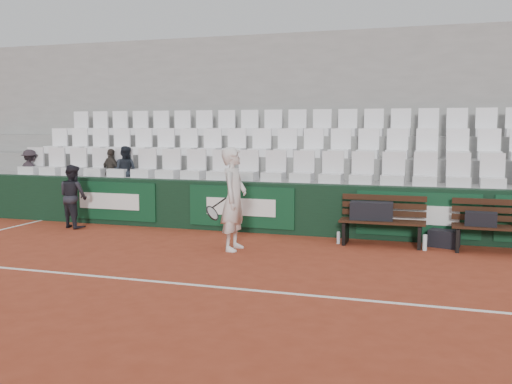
{
  "coord_description": "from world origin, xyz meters",
  "views": [
    {
      "loc": [
        3.49,
        -6.84,
        2.1
      ],
      "look_at": [
        0.57,
        2.4,
        1.0
      ],
      "focal_mm": 40.0,
      "sensor_mm": 36.0,
      "label": 1
    }
  ],
  "objects_px": {
    "sports_bag_ground": "(444,239)",
    "ball_kid": "(73,196)",
    "water_bottle_near": "(338,238)",
    "spectator_b": "(111,152)",
    "water_bottle_far": "(425,243)",
    "spectator_a": "(29,152)",
    "sports_bag_right": "(481,219)",
    "tennis_player": "(234,199)",
    "sports_bag_left": "(371,211)",
    "bench_left": "(382,233)",
    "bench_right": "(498,240)",
    "spectator_c": "(125,151)"
  },
  "relations": [
    {
      "from": "sports_bag_ground",
      "to": "ball_kid",
      "type": "bearing_deg",
      "value": -177.82
    },
    {
      "from": "water_bottle_near",
      "to": "spectator_b",
      "type": "relative_size",
      "value": 0.21
    },
    {
      "from": "water_bottle_far",
      "to": "spectator_a",
      "type": "height_order",
      "value": "spectator_a"
    },
    {
      "from": "sports_bag_right",
      "to": "tennis_player",
      "type": "height_order",
      "value": "tennis_player"
    },
    {
      "from": "sports_bag_ground",
      "to": "spectator_b",
      "type": "height_order",
      "value": "spectator_b"
    },
    {
      "from": "sports_bag_ground",
      "to": "tennis_player",
      "type": "bearing_deg",
      "value": -158.94
    },
    {
      "from": "sports_bag_left",
      "to": "ball_kid",
      "type": "bearing_deg",
      "value": -178.72
    },
    {
      "from": "bench_left",
      "to": "bench_right",
      "type": "height_order",
      "value": "same"
    },
    {
      "from": "spectator_b",
      "to": "sports_bag_ground",
      "type": "bearing_deg",
      "value": -167.15
    },
    {
      "from": "ball_kid",
      "to": "spectator_a",
      "type": "xyz_separation_m",
      "value": [
        -2.03,
        1.2,
        0.85
      ]
    },
    {
      "from": "spectator_c",
      "to": "bench_right",
      "type": "bearing_deg",
      "value": 168.66
    },
    {
      "from": "sports_bag_right",
      "to": "spectator_b",
      "type": "relative_size",
      "value": 0.47
    },
    {
      "from": "sports_bag_left",
      "to": "spectator_a",
      "type": "relative_size",
      "value": 0.73
    },
    {
      "from": "water_bottle_near",
      "to": "ball_kid",
      "type": "bearing_deg",
      "value": -179.97
    },
    {
      "from": "ball_kid",
      "to": "tennis_player",
      "type": "bearing_deg",
      "value": -173.33
    },
    {
      "from": "bench_left",
      "to": "water_bottle_far",
      "type": "height_order",
      "value": "bench_left"
    },
    {
      "from": "spectator_a",
      "to": "spectator_b",
      "type": "xyz_separation_m",
      "value": [
        2.23,
        0.0,
        0.02
      ]
    },
    {
      "from": "water_bottle_far",
      "to": "sports_bag_ground",
      "type": "bearing_deg",
      "value": 51.49
    },
    {
      "from": "ball_kid",
      "to": "water_bottle_far",
      "type": "bearing_deg",
      "value": -159.41
    },
    {
      "from": "sports_bag_right",
      "to": "spectator_c",
      "type": "bearing_deg",
      "value": 171.07
    },
    {
      "from": "sports_bag_ground",
      "to": "spectator_b",
      "type": "bearing_deg",
      "value": 172.79
    },
    {
      "from": "water_bottle_far",
      "to": "tennis_player",
      "type": "height_order",
      "value": "tennis_player"
    },
    {
      "from": "bench_right",
      "to": "water_bottle_near",
      "type": "relative_size",
      "value": 6.75
    },
    {
      "from": "tennis_player",
      "to": "spectator_b",
      "type": "distance_m",
      "value": 4.43
    },
    {
      "from": "water_bottle_near",
      "to": "spectator_a",
      "type": "relative_size",
      "value": 0.22
    },
    {
      "from": "sports_bag_ground",
      "to": "spectator_a",
      "type": "xyz_separation_m",
      "value": [
        -9.44,
        0.91,
        1.36
      ]
    },
    {
      "from": "water_bottle_far",
      "to": "bench_left",
      "type": "bearing_deg",
      "value": 164.23
    },
    {
      "from": "bench_left",
      "to": "sports_bag_left",
      "type": "height_order",
      "value": "sports_bag_left"
    },
    {
      "from": "bench_left",
      "to": "water_bottle_far",
      "type": "bearing_deg",
      "value": -15.77
    },
    {
      "from": "bench_right",
      "to": "spectator_b",
      "type": "bearing_deg",
      "value": 172.04
    },
    {
      "from": "bench_right",
      "to": "water_bottle_far",
      "type": "bearing_deg",
      "value": -171.39
    },
    {
      "from": "water_bottle_far",
      "to": "tennis_player",
      "type": "distance_m",
      "value": 3.36
    },
    {
      "from": "bench_left",
      "to": "sports_bag_left",
      "type": "xyz_separation_m",
      "value": [
        -0.2,
        0.04,
        0.39
      ]
    },
    {
      "from": "sports_bag_right",
      "to": "spectator_c",
      "type": "distance_m",
      "value": 7.6
    },
    {
      "from": "bench_right",
      "to": "sports_bag_right",
      "type": "height_order",
      "value": "sports_bag_right"
    },
    {
      "from": "water_bottle_far",
      "to": "spectator_c",
      "type": "distance_m",
      "value": 6.83
    },
    {
      "from": "bench_left",
      "to": "sports_bag_right",
      "type": "distance_m",
      "value": 1.67
    },
    {
      "from": "tennis_player",
      "to": "spectator_a",
      "type": "xyz_separation_m",
      "value": [
        -5.99,
        2.24,
        0.63
      ]
    },
    {
      "from": "spectator_b",
      "to": "ball_kid",
      "type": "bearing_deg",
      "value": 100.9
    },
    {
      "from": "bench_right",
      "to": "spectator_c",
      "type": "bearing_deg",
      "value": 171.68
    },
    {
      "from": "sports_bag_left",
      "to": "sports_bag_ground",
      "type": "height_order",
      "value": "sports_bag_left"
    },
    {
      "from": "bench_left",
      "to": "spectator_a",
      "type": "xyz_separation_m",
      "value": [
        -8.39,
        1.1,
        1.29
      ]
    },
    {
      "from": "water_bottle_near",
      "to": "water_bottle_far",
      "type": "distance_m",
      "value": 1.51
    },
    {
      "from": "bench_left",
      "to": "sports_bag_ground",
      "type": "distance_m",
      "value": 1.07
    },
    {
      "from": "sports_bag_left",
      "to": "spectator_a",
      "type": "xyz_separation_m",
      "value": [
        -8.19,
        1.06,
        0.9
      ]
    },
    {
      "from": "bench_right",
      "to": "spectator_c",
      "type": "xyz_separation_m",
      "value": [
        -7.73,
        1.13,
        1.34
      ]
    },
    {
      "from": "sports_bag_left",
      "to": "water_bottle_near",
      "type": "xyz_separation_m",
      "value": [
        -0.57,
        -0.13,
        -0.5
      ]
    },
    {
      "from": "sports_bag_left",
      "to": "spectator_a",
      "type": "distance_m",
      "value": 8.31
    },
    {
      "from": "sports_bag_ground",
      "to": "spectator_a",
      "type": "bearing_deg",
      "value": 174.48
    },
    {
      "from": "sports_bag_left",
      "to": "spectator_c",
      "type": "bearing_deg",
      "value": 169.32
    }
  ]
}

